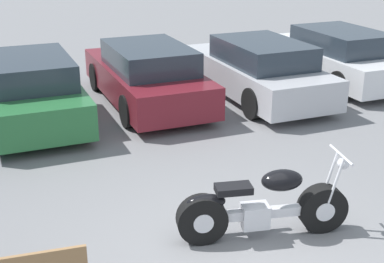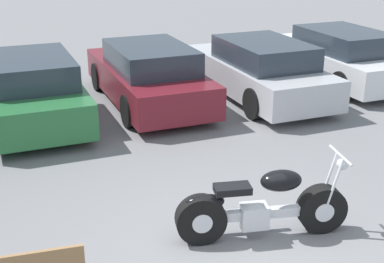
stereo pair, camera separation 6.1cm
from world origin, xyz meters
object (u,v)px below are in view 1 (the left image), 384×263
Objects in this scene: parked_car_silver at (257,70)px; motorcycle at (261,207)px; parked_car_maroon at (147,75)px; parked_car_green at (30,89)px; parked_car_white at (336,56)px.

motorcycle is at bearing -118.24° from parked_car_silver.
parked_car_silver is (2.46, -0.49, 0.00)m from parked_car_maroon.
parked_car_maroon is 1.00× the size of parked_car_silver.
motorcycle is at bearing -69.51° from parked_car_green.
parked_car_white is (5.27, 5.69, 0.23)m from motorcycle.
motorcycle is 5.96m from parked_car_silver.
parked_car_silver reaches higher than motorcycle.
parked_car_green is at bearing -179.44° from parked_car_white.
parked_car_green reaches higher than motorcycle.
parked_car_maroon is at bearing 179.57° from parked_car_white.
parked_car_white is (4.91, -0.04, 0.00)m from parked_car_maroon.
parked_car_maroon is 1.00× the size of parked_car_white.
parked_car_maroon is at bearing 86.42° from motorcycle.
parked_car_maroon is 4.91m from parked_car_white.
motorcycle is 6.00m from parked_car_green.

